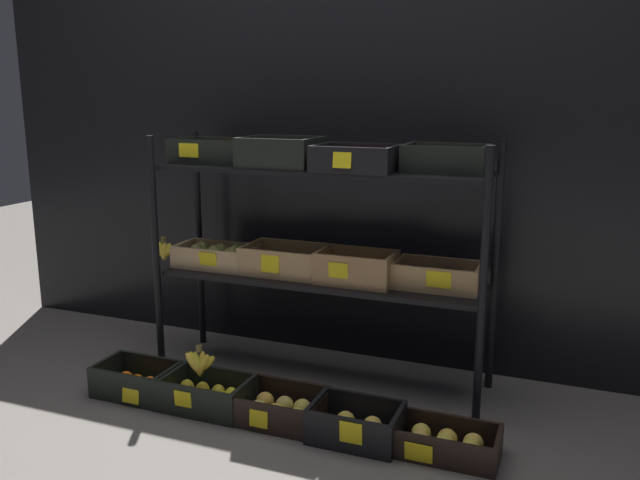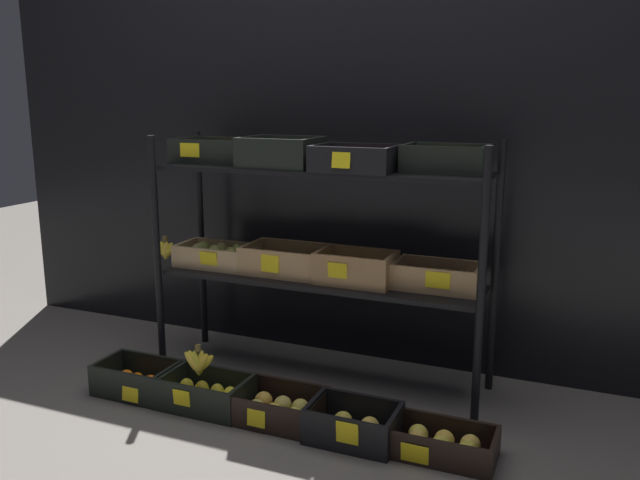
% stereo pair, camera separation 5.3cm
% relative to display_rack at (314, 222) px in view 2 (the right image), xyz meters
% --- Properties ---
extents(ground_plane, '(10.00, 10.00, 0.00)m').
position_rel_display_rack_xyz_m(ground_plane, '(0.03, -0.00, -0.71)').
color(ground_plane, '#605B56').
extents(storefront_wall, '(3.83, 0.12, 1.80)m').
position_rel_display_rack_xyz_m(storefront_wall, '(0.03, 0.38, 0.19)').
color(storefront_wall, black).
rests_on(storefront_wall, ground_plane).
extents(display_rack, '(1.55, 0.39, 1.07)m').
position_rel_display_rack_xyz_m(display_rack, '(0.00, 0.00, 0.00)').
color(display_rack, black).
rests_on(display_rack, ground_plane).
extents(crate_ground_tangerine, '(0.36, 0.23, 0.13)m').
position_rel_display_rack_xyz_m(crate_ground_tangerine, '(-0.62, -0.44, -0.66)').
color(crate_ground_tangerine, black).
rests_on(crate_ground_tangerine, ground_plane).
extents(crate_ground_lemon, '(0.37, 0.23, 0.13)m').
position_rel_display_rack_xyz_m(crate_ground_lemon, '(-0.30, -0.45, -0.66)').
color(crate_ground_lemon, black).
rests_on(crate_ground_lemon, ground_plane).
extents(crate_ground_apple_gold, '(0.35, 0.25, 0.12)m').
position_rel_display_rack_xyz_m(crate_ground_apple_gold, '(0.03, -0.43, -0.66)').
color(crate_ground_apple_gold, black).
rests_on(crate_ground_apple_gold, ground_plane).
extents(crate_ground_right_apple_gold, '(0.33, 0.23, 0.13)m').
position_rel_display_rack_xyz_m(crate_ground_right_apple_gold, '(0.35, -0.46, -0.66)').
color(crate_ground_right_apple_gold, black).
rests_on(crate_ground_right_apple_gold, ground_plane).
extents(crate_ground_rightmost_apple_gold, '(0.37, 0.21, 0.11)m').
position_rel_display_rack_xyz_m(crate_ground_rightmost_apple_gold, '(0.68, -0.44, -0.67)').
color(crate_ground_rightmost_apple_gold, black).
rests_on(crate_ground_rightmost_apple_gold, ground_plane).
extents(banana_bunch_loose, '(0.15, 0.05, 0.13)m').
position_rel_display_rack_xyz_m(banana_bunch_loose, '(-0.31, -0.45, -0.52)').
color(banana_bunch_loose, brown).
rests_on(banana_bunch_loose, crate_ground_lemon).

